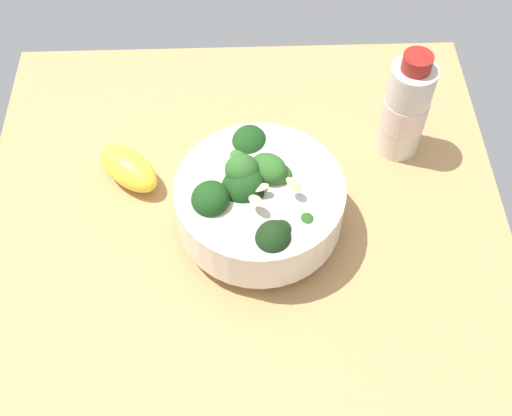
% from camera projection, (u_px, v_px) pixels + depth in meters
% --- Properties ---
extents(ground_plane, '(0.57, 0.57, 0.03)m').
position_uv_depth(ground_plane, '(240.00, 235.00, 0.73)').
color(ground_plane, tan).
extents(bowl_of_broccoli, '(0.17, 0.18, 0.11)m').
position_uv_depth(bowl_of_broccoli, '(255.00, 203.00, 0.68)').
color(bowl_of_broccoli, silver).
rests_on(bowl_of_broccoli, ground_plane).
extents(lemon_wedge, '(0.09, 0.09, 0.04)m').
position_uv_depth(lemon_wedge, '(125.00, 168.00, 0.74)').
color(lemon_wedge, yellow).
rests_on(lemon_wedge, ground_plane).
extents(bottle_tall, '(0.05, 0.05, 0.14)m').
position_uv_depth(bottle_tall, '(402.00, 109.00, 0.73)').
color(bottle_tall, beige).
rests_on(bottle_tall, ground_plane).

